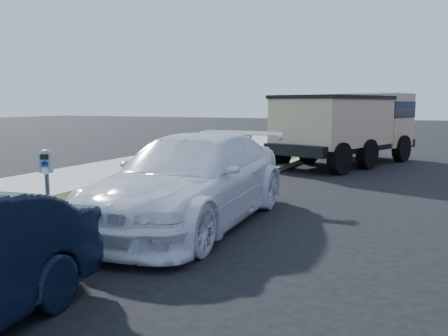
% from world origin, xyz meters
% --- Properties ---
extents(ground, '(120.00, 120.00, 0.00)m').
position_xyz_m(ground, '(0.00, 0.00, 0.00)').
color(ground, black).
rests_on(ground, ground).
extents(streetside, '(6.12, 50.00, 0.15)m').
position_xyz_m(streetside, '(-5.57, 2.00, 0.07)').
color(streetside, '#97978F').
rests_on(streetside, ground).
extents(parking_meter, '(0.22, 0.18, 1.32)m').
position_xyz_m(parking_meter, '(-3.26, -1.25, 1.08)').
color(parking_meter, '#3F4247').
rests_on(parking_meter, ground).
extents(white_wagon, '(2.43, 5.49, 1.57)m').
position_xyz_m(white_wagon, '(-1.94, 0.85, 0.78)').
color(white_wagon, white).
rests_on(white_wagon, ground).
extents(dump_truck, '(4.28, 6.76, 2.49)m').
position_xyz_m(dump_truck, '(-0.89, 10.54, 1.40)').
color(dump_truck, black).
rests_on(dump_truck, ground).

